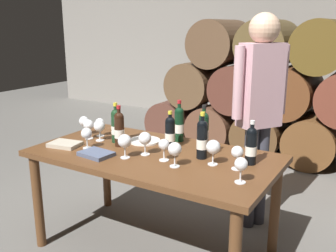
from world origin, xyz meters
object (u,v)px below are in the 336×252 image
Objects in this scene: wine_glass_9 at (84,122)px; leather_ledger at (96,154)px; wine_bottle_0 at (119,129)px; wine_bottle_5 at (202,139)px; wine_glass_1 at (213,147)px; serving_plate at (145,141)px; wine_bottle_1 at (251,145)px; wine_glass_5 at (241,165)px; wine_bottle_4 at (116,125)px; sommelier_presenting at (260,102)px; wine_glass_11 at (88,125)px; wine_glass_6 at (87,134)px; wine_glass_7 at (237,153)px; wine_glass_8 at (100,123)px; wine_glass_0 at (125,142)px; wine_glass_4 at (99,126)px; wine_bottle_6 at (179,124)px; dining_table at (153,165)px; wine_glass_3 at (145,139)px; tasting_notebook at (65,144)px; wine_glass_10 at (175,150)px; wine_bottle_2 at (170,132)px.

leather_ledger is (0.42, -0.34, -0.10)m from wine_glass_9.
wine_bottle_5 is at bearing 6.59° from wine_bottle_0.
wine_glass_1 is 0.69× the size of serving_plate.
wine_bottle_1 is 0.32m from wine_glass_5.
wine_bottle_4 is 1.12m from sommelier_presenting.
wine_glass_1 is 1.07m from wine_glass_11.
sommelier_presenting reaches higher than wine_glass_6.
wine_bottle_0 is at bearing 179.85° from wine_glass_1.
leather_ledger is at bearing -41.07° from wine_glass_11.
wine_glass_7 is 1.01× the size of wine_glass_8.
sommelier_presenting is at bearing 42.74° from wine_bottle_0.
sommelier_presenting is (0.17, 0.67, 0.15)m from wine_bottle_5.
leather_ledger is 0.45m from serving_plate.
wine_bottle_4 is 1.96× the size of wine_glass_11.
wine_glass_0 is at bearing -156.90° from wine_bottle_1.
wine_glass_1 reaches higher than wine_glass_7.
wine_glass_4 is at bearing 178.40° from wine_glass_1.
wine_bottle_6 is at bearing 140.88° from wine_bottle_5.
wine_glass_9 is at bearing 169.41° from wine_glass_5.
wine_glass_6 is at bearing -161.48° from dining_table.
wine_bottle_4 reaches higher than wine_glass_8.
wine_bottle_5 reaches higher than wine_bottle_1.
sommelier_presenting is (0.80, 0.74, 0.15)m from wine_bottle_0.
wine_glass_0 is 1.02× the size of wine_glass_3.
dining_table is 10.52× the size of wine_glass_3.
wine_bottle_6 is 0.86m from tasting_notebook.
wine_bottle_4 is 0.18× the size of sommelier_presenting.
wine_glass_6 is at bearing -171.07° from wine_glass_7.
wine_glass_4 is at bearing -174.63° from wine_bottle_1.
wine_glass_3 is at bearing 58.04° from wine_glass_0.
wine_glass_9 is 0.55m from leather_ledger.
wine_glass_8 is (-1.24, -0.01, -0.02)m from wine_bottle_1.
wine_bottle_5 reaches higher than wine_glass_8.
wine_glass_8 is 0.92× the size of wine_glass_10.
wine_bottle_2 is at bearing 22.52° from wine_bottle_0.
wine_bottle_5 is 2.05× the size of wine_glass_9.
wine_glass_7 is at bearing -0.05° from tasting_notebook.
wine_glass_3 is 1.01× the size of wine_glass_10.
wine_bottle_5 is at bearing 72.09° from wine_glass_10.
serving_plate is at bearing -141.53° from sommelier_presenting.
tasting_notebook is (-0.69, -0.35, -0.11)m from wine_bottle_2.
sommelier_presenting reaches higher than tasting_notebook.
wine_bottle_2 is 0.87× the size of wine_bottle_5.
dining_table is 0.40m from leather_ledger.
leather_ledger is at bearing -169.98° from wine_glass_10.
wine_glass_0 is 1.03× the size of wine_glass_10.
wine_bottle_4 is 1.85× the size of wine_glass_0.
tasting_notebook is at bearing -165.06° from wine_bottle_1.
wine_bottle_6 is 2.07× the size of wine_glass_9.
wine_bottle_2 is at bearing 160.21° from wine_glass_1.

